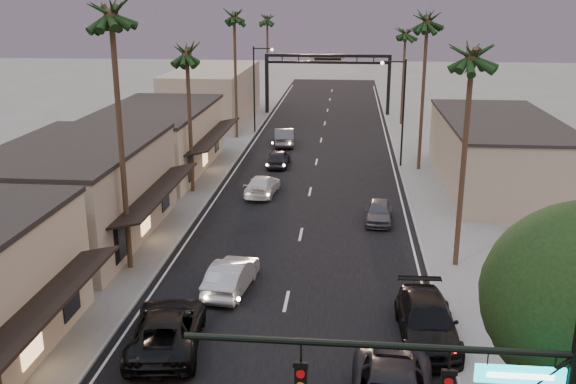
% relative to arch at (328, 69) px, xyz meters
% --- Properties ---
extents(ground, '(200.00, 200.00, 0.00)m').
position_rel_arch_xyz_m(ground, '(0.00, -30.00, -5.53)').
color(ground, slate).
rests_on(ground, ground).
extents(road, '(14.00, 120.00, 0.02)m').
position_rel_arch_xyz_m(road, '(0.00, -25.00, -5.53)').
color(road, black).
rests_on(road, ground).
extents(sidewalk_left, '(5.00, 92.00, 0.12)m').
position_rel_arch_xyz_m(sidewalk_left, '(-9.50, -18.00, -5.47)').
color(sidewalk_left, slate).
rests_on(sidewalk_left, ground).
extents(sidewalk_right, '(5.00, 92.00, 0.12)m').
position_rel_arch_xyz_m(sidewalk_right, '(9.50, -18.00, -5.47)').
color(sidewalk_right, slate).
rests_on(sidewalk_right, ground).
extents(storefront_mid, '(8.00, 14.00, 5.50)m').
position_rel_arch_xyz_m(storefront_mid, '(-13.00, -44.00, -2.78)').
color(storefront_mid, '#A09680').
rests_on(storefront_mid, ground).
extents(storefront_far, '(8.00, 16.00, 5.00)m').
position_rel_arch_xyz_m(storefront_far, '(-13.00, -28.00, -3.03)').
color(storefront_far, '#BFB192').
rests_on(storefront_far, ground).
extents(storefront_dist, '(8.00, 20.00, 6.00)m').
position_rel_arch_xyz_m(storefront_dist, '(-13.00, -5.00, -2.53)').
color(storefront_dist, '#A09680').
rests_on(storefront_dist, ground).
extents(building_right, '(8.00, 18.00, 5.00)m').
position_rel_arch_xyz_m(building_right, '(14.00, -30.00, -3.03)').
color(building_right, '#A09680').
rests_on(building_right, ground).
extents(arch, '(15.20, 0.40, 7.27)m').
position_rel_arch_xyz_m(arch, '(0.00, 0.00, 0.00)').
color(arch, black).
rests_on(arch, ground).
extents(streetlight_right, '(2.13, 0.30, 9.00)m').
position_rel_arch_xyz_m(streetlight_right, '(6.92, -25.00, -0.20)').
color(streetlight_right, black).
rests_on(streetlight_right, ground).
extents(streetlight_left, '(2.13, 0.30, 9.00)m').
position_rel_arch_xyz_m(streetlight_left, '(-6.92, -12.00, -0.20)').
color(streetlight_left, black).
rests_on(streetlight_left, ground).
extents(palm_lb, '(3.20, 3.20, 15.20)m').
position_rel_arch_xyz_m(palm_lb, '(-8.60, -48.00, 7.85)').
color(palm_lb, '#38281C').
rests_on(palm_lb, ground).
extents(palm_lc, '(3.20, 3.20, 12.20)m').
position_rel_arch_xyz_m(palm_lc, '(-8.60, -34.00, 4.94)').
color(palm_lc, '#38281C').
rests_on(palm_lc, ground).
extents(palm_ld, '(3.20, 3.20, 14.20)m').
position_rel_arch_xyz_m(palm_ld, '(-8.60, -15.00, 6.88)').
color(palm_ld, '#38281C').
rests_on(palm_ld, ground).
extents(palm_ra, '(3.20, 3.20, 13.20)m').
position_rel_arch_xyz_m(palm_ra, '(8.60, -46.00, 5.91)').
color(palm_ra, '#38281C').
rests_on(palm_ra, ground).
extents(palm_rb, '(3.20, 3.20, 14.20)m').
position_rel_arch_xyz_m(palm_rb, '(8.60, -26.00, 6.88)').
color(palm_rb, '#38281C').
rests_on(palm_rb, ground).
extents(palm_rc, '(3.20, 3.20, 12.20)m').
position_rel_arch_xyz_m(palm_rc, '(8.60, -6.00, 4.94)').
color(palm_rc, '#38281C').
rests_on(palm_rc, ground).
extents(palm_far, '(3.20, 3.20, 13.20)m').
position_rel_arch_xyz_m(palm_far, '(-8.30, 8.00, 5.91)').
color(palm_far, '#38281C').
rests_on(palm_far, ground).
extents(oncoming_pickup, '(3.50, 6.30, 1.67)m').
position_rel_arch_xyz_m(oncoming_pickup, '(-4.46, -55.54, -4.70)').
color(oncoming_pickup, black).
rests_on(oncoming_pickup, ground).
extents(oncoming_silver, '(2.20, 4.90, 1.56)m').
position_rel_arch_xyz_m(oncoming_silver, '(-2.80, -50.04, -4.75)').
color(oncoming_silver, '#95969A').
rests_on(oncoming_silver, ground).
extents(oncoming_white, '(2.37, 4.99, 1.41)m').
position_rel_arch_xyz_m(oncoming_white, '(-3.42, -34.02, -4.83)').
color(oncoming_white, silver).
rests_on(oncoming_white, ground).
extents(oncoming_dgrey, '(1.78, 4.29, 1.45)m').
position_rel_arch_xyz_m(oncoming_dgrey, '(-3.15, -25.80, -4.81)').
color(oncoming_dgrey, black).
rests_on(oncoming_dgrey, ground).
extents(oncoming_grey_far, '(2.43, 5.28, 1.68)m').
position_rel_arch_xyz_m(oncoming_grey_far, '(-3.52, -17.63, -4.69)').
color(oncoming_grey_far, '#48484D').
rests_on(oncoming_grey_far, ground).
extents(curbside_black, '(2.52, 5.84, 1.67)m').
position_rel_arch_xyz_m(curbside_black, '(6.20, -53.91, -4.70)').
color(curbside_black, black).
rests_on(curbside_black, ground).
extents(curbside_grey, '(1.91, 4.13, 1.37)m').
position_rel_arch_xyz_m(curbside_grey, '(4.79, -39.23, -4.85)').
color(curbside_grey, '#48484C').
rests_on(curbside_grey, ground).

